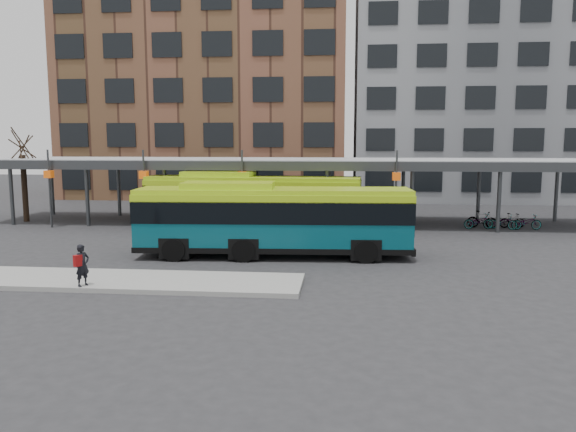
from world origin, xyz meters
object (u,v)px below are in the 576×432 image
Objects in this scene: tree at (24,185)px; bus_front at (272,218)px; bus_rear at (252,200)px; pedestrian at (82,265)px.

bus_front is at bearing -28.34° from tree.
tree is at bearing 148.45° from bus_front.
bus_rear reaches higher than bus_front.
bus_front reaches higher than pedestrian.
pedestrian is at bearing -54.18° from tree.
pedestrian is (-6.03, -6.65, -0.85)m from bus_front.
bus_front is (17.72, -9.56, -0.63)m from tree.
pedestrian is at bearing -135.39° from bus_front.
bus_rear is (15.56, -2.12, -0.60)m from tree.
tree is 20.04m from pedestrian.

